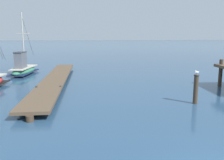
% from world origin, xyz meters
% --- Properties ---
extents(floating_dock, '(2.43, 18.82, 0.53)m').
position_xyz_m(floating_dock, '(-6.29, 15.20, 0.36)').
color(floating_dock, brown).
rests_on(floating_dock, ground).
extents(fishing_boat_0, '(2.21, 5.57, 6.09)m').
position_xyz_m(fishing_boat_0, '(-9.87, 20.18, 0.64)').
color(fishing_boat_0, '#337556').
rests_on(fishing_boat_0, ground).
extents(mooring_piling, '(0.30, 0.30, 1.68)m').
position_xyz_m(mooring_piling, '(2.24, 7.85, 0.88)').
color(mooring_piling, '#3D3023').
rests_on(mooring_piling, ground).
extents(perched_seagull, '(0.36, 0.25, 0.27)m').
position_xyz_m(perched_seagull, '(2.24, 7.85, 1.83)').
color(perched_seagull, gold).
rests_on(perched_seagull, mooring_piling).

